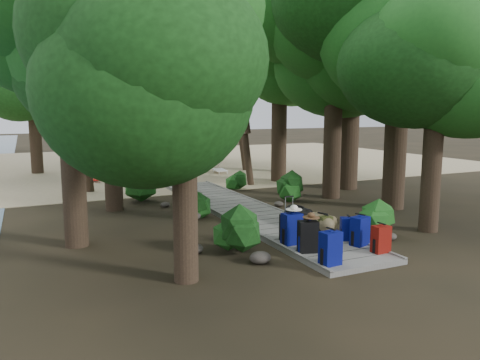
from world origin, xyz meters
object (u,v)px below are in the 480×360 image
lone_suitcase_on_sand (183,173)px  backpack_left_b (308,235)px  suitcase_on_boardwalk (289,227)px  backpack_right_d (326,224)px  duffel_right_black (299,215)px  sun_lounger (220,168)px  backpack_left_c (292,227)px  backpack_right_b (360,229)px  backpack_right_a (381,238)px  duffel_right_khaki (322,222)px  kayak (92,178)px  backpack_left_a (330,246)px  backpack_right_c (348,228)px

lone_suitcase_on_sand → backpack_left_b: bearing=-87.3°
suitcase_on_boardwalk → lone_suitcase_on_sand: (0.84, 10.85, -0.06)m
backpack_left_b → suitcase_on_boardwalk: backpack_left_b is taller
backpack_right_d → duffel_right_black: (-0.07, 1.18, -0.00)m
suitcase_on_boardwalk → lone_suitcase_on_sand: bearing=86.1°
backpack_right_d → lone_suitcase_on_sand: 10.66m
duffel_right_black → sun_lounger: bearing=72.5°
backpack_right_d → backpack_left_c: bearing=-155.9°
backpack_right_d → sun_lounger: 12.73m
backpack_right_b → sun_lounger: size_ratio=0.44×
suitcase_on_boardwalk → backpack_right_a: bearing=-51.1°
duffel_right_khaki → backpack_left_c: bearing=-167.4°
backpack_left_b → duffel_right_khaki: size_ratio=1.20×
backpack_right_d → duffel_right_black: backpack_right_d is taller
suitcase_on_boardwalk → sun_lounger: 13.18m
backpack_left_c → sun_lounger: 13.51m
duffel_right_black → lone_suitcase_on_sand: 9.48m
kayak → sun_lounger: size_ratio=1.67×
backpack_left_b → duffel_right_black: backpack_left_b is taller
backpack_left_a → kayak: 14.80m
backpack_right_a → suitcase_on_boardwalk: bearing=127.1°
backpack_right_b → backpack_right_c: bearing=69.4°
lone_suitcase_on_sand → backpack_right_a: bearing=-80.4°
backpack_left_c → duffel_right_black: 2.10m
backpack_left_b → backpack_right_b: 1.40m
backpack_right_d → suitcase_on_boardwalk: (-1.22, -0.19, 0.08)m
backpack_left_a → backpack_right_b: size_ratio=1.03×
backpack_left_b → backpack_left_a: bearing=-77.9°
backpack_right_b → duffel_right_khaki: bearing=72.7°
backpack_left_b → sun_lounger: (3.51, 13.74, -0.21)m
lone_suitcase_on_sand → backpack_left_a: bearing=-87.2°
backpack_right_a → duffel_right_khaki: backpack_right_a is taller
backpack_left_c → duffel_right_khaki: backpack_left_c is taller
backpack_right_a → kayak: (-4.36, 14.29, -0.29)m
backpack_right_c → sun_lounger: size_ratio=0.36×
backpack_right_a → backpack_right_d: bearing=92.9°
backpack_right_b → kayak: 14.31m
backpack_left_c → kayak: 13.22m
backpack_right_d → backpack_left_b: bearing=-134.5°
suitcase_on_boardwalk → backpack_right_d: bearing=9.6°
backpack_right_a → sun_lounger: bearing=80.6°
duffel_right_khaki → backpack_left_a: bearing=-137.2°
backpack_left_c → duffel_right_black: backpack_left_c is taller
backpack_left_a → backpack_right_a: (1.52, 0.23, -0.05)m
backpack_right_c → lone_suitcase_on_sand: same height
duffel_right_khaki → duffel_right_black: 0.94m
backpack_left_b → kayak: size_ratio=0.27×
duffel_right_khaki → backpack_right_a: bearing=-104.2°
backpack_left_a → backpack_left_c: bearing=81.9°
backpack_right_c → sun_lounger: backpack_right_c is taller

